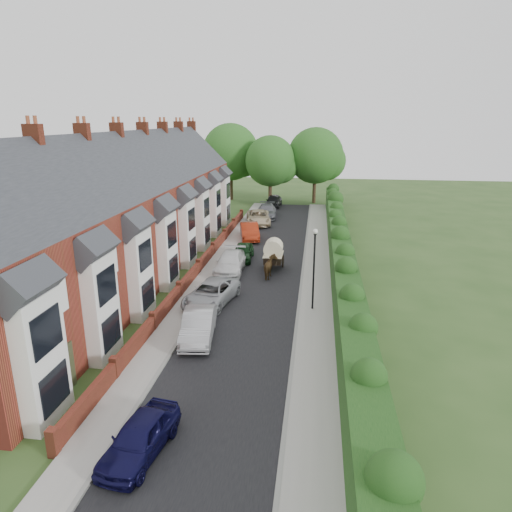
{
  "coord_description": "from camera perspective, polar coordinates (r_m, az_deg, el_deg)",
  "views": [
    {
      "loc": [
        3.42,
        -22.23,
        11.33
      ],
      "look_at": [
        -0.62,
        7.81,
        2.2
      ],
      "focal_mm": 32.0,
      "sensor_mm": 36.0,
      "label": 1
    }
  ],
  "objects": [
    {
      "name": "road",
      "position": [
        35.32,
        0.89,
        -1.93
      ],
      "size": [
        6.0,
        58.0,
        0.02
      ],
      "primitive_type": "cube",
      "color": "black",
      "rests_on": "ground"
    },
    {
      "name": "car_black",
      "position": [
        61.53,
        2.21,
        6.89
      ],
      "size": [
        2.11,
        4.78,
        1.6
      ],
      "primitive_type": "imported",
      "rotation": [
        0.0,
        0.0,
        -0.05
      ],
      "color": "black",
      "rests_on": "ground"
    },
    {
      "name": "garden_wall_row",
      "position": [
        35.12,
        -7.19,
        -1.4
      ],
      "size": [
        0.35,
        40.35,
        1.1
      ],
      "color": "brown",
      "rests_on": "ground"
    },
    {
      "name": "horse_cart",
      "position": [
        35.5,
        2.19,
        0.49
      ],
      "size": [
        1.53,
        3.38,
        2.44
      ],
      "color": "black",
      "rests_on": "ground"
    },
    {
      "name": "car_white",
      "position": [
        35.09,
        -3.24,
        -0.83
      ],
      "size": [
        2.21,
        5.17,
        1.49
      ],
      "primitive_type": "imported",
      "rotation": [
        0.0,
        0.0,
        0.03
      ],
      "color": "silver",
      "rests_on": "ground"
    },
    {
      "name": "tree_far_left",
      "position": [
        62.85,
        2.13,
        11.62
      ],
      "size": [
        7.14,
        6.8,
        9.29
      ],
      "color": "#332316",
      "rests_on": "ground"
    },
    {
      "name": "car_silver_b",
      "position": [
        29.16,
        -5.61,
        -4.68
      ],
      "size": [
        3.29,
        5.48,
        1.42
      ],
      "primitive_type": "imported",
      "rotation": [
        0.0,
        0.0,
        -0.19
      ],
      "color": "#989A9E",
      "rests_on": "ground"
    },
    {
      "name": "tree_far_right",
      "position": [
        64.5,
        7.79,
        12.15
      ],
      "size": [
        7.98,
        7.6,
        10.31
      ],
      "color": "#332316",
      "rests_on": "ground"
    },
    {
      "name": "car_beige",
      "position": [
        51.14,
        0.29,
        4.85
      ],
      "size": [
        3.42,
        5.9,
        1.55
      ],
      "primitive_type": "imported",
      "rotation": [
        0.0,
        0.0,
        0.16
      ],
      "color": "#C9B591",
      "rests_on": "ground"
    },
    {
      "name": "terrace_row",
      "position": [
        35.9,
        -16.01,
        5.1
      ],
      "size": [
        9.05,
        40.5,
        11.5
      ],
      "color": "maroon",
      "rests_on": "ground"
    },
    {
      "name": "horse",
      "position": [
        33.64,
        1.82,
        -1.43
      ],
      "size": [
        0.92,
        1.98,
        1.67
      ],
      "primitive_type": "imported",
      "rotation": [
        0.0,
        0.0,
        3.13
      ],
      "color": "#48331A",
      "rests_on": "ground"
    },
    {
      "name": "pavement_house_side",
      "position": [
        35.94,
        -5.22,
        -1.59
      ],
      "size": [
        1.7,
        58.0,
        0.12
      ],
      "primitive_type": "cube",
      "color": "#9C9A93",
      "rests_on": "ground"
    },
    {
      "name": "car_red",
      "position": [
        44.72,
        -0.81,
        3.12
      ],
      "size": [
        2.67,
        5.04,
        1.58
      ],
      "primitive_type": "imported",
      "rotation": [
        0.0,
        0.0,
        0.22
      ],
      "color": "maroon",
      "rests_on": "ground"
    },
    {
      "name": "car_navy",
      "position": [
        17.6,
        -14.33,
        -21.11
      ],
      "size": [
        2.18,
        4.16,
        1.35
      ],
      "primitive_type": "imported",
      "rotation": [
        0.0,
        0.0,
        -0.15
      ],
      "color": "black",
      "rests_on": "ground"
    },
    {
      "name": "car_green",
      "position": [
        38.07,
        -1.66,
        0.51
      ],
      "size": [
        1.77,
        4.07,
        1.37
      ],
      "primitive_type": "imported",
      "rotation": [
        0.0,
        0.0,
        0.04
      ],
      "color": "#0F3313",
      "rests_on": "ground"
    },
    {
      "name": "tree_far_back",
      "position": [
        66.57,
        -2.82,
        12.68
      ],
      "size": [
        8.4,
        8.0,
        10.82
      ],
      "color": "#332316",
      "rests_on": "ground"
    },
    {
      "name": "car_grey",
      "position": [
        54.7,
        1.34,
        5.63
      ],
      "size": [
        2.59,
        5.52,
        1.56
      ],
      "primitive_type": "imported",
      "rotation": [
        0.0,
        0.0,
        0.08
      ],
      "color": "slate",
      "rests_on": "ground"
    },
    {
      "name": "lamppost",
      "position": [
        27.43,
        7.29,
        -0.41
      ],
      "size": [
        0.32,
        0.32,
        5.16
      ],
      "color": "black",
      "rests_on": "ground"
    },
    {
      "name": "ground",
      "position": [
        25.18,
        -0.98,
        -9.98
      ],
      "size": [
        140.0,
        140.0,
        0.0
      ],
      "primitive_type": "plane",
      "color": "#2D4C1E",
      "rests_on": "ground"
    },
    {
      "name": "kerb_house_side",
      "position": [
        35.77,
        -3.97,
        -1.64
      ],
      "size": [
        0.18,
        58.0,
        0.13
      ],
      "primitive_type": "cube",
      "color": "gray",
      "rests_on": "ground"
    },
    {
      "name": "hedge",
      "position": [
        34.68,
        10.63,
        0.17
      ],
      "size": [
        2.1,
        58.0,
        2.85
      ],
      "color": "#113812",
      "rests_on": "ground"
    },
    {
      "name": "pavement_hedge_side",
      "position": [
        35.09,
        7.56,
        -2.13
      ],
      "size": [
        2.2,
        58.0,
        0.12
      ],
      "primitive_type": "cube",
      "color": "#9C9A93",
      "rests_on": "ground"
    },
    {
      "name": "car_silver_a",
      "position": [
        24.82,
        -7.23,
        -8.61
      ],
      "size": [
        2.18,
        4.72,
        1.5
      ],
      "primitive_type": "imported",
      "rotation": [
        0.0,
        0.0,
        0.13
      ],
      "color": "#9B9A9F",
      "rests_on": "ground"
    },
    {
      "name": "kerb_hedge_side",
      "position": [
        35.1,
        5.84,
        -2.05
      ],
      "size": [
        0.18,
        58.0,
        0.13
      ],
      "primitive_type": "cube",
      "color": "gray",
      "rests_on": "ground"
    }
  ]
}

